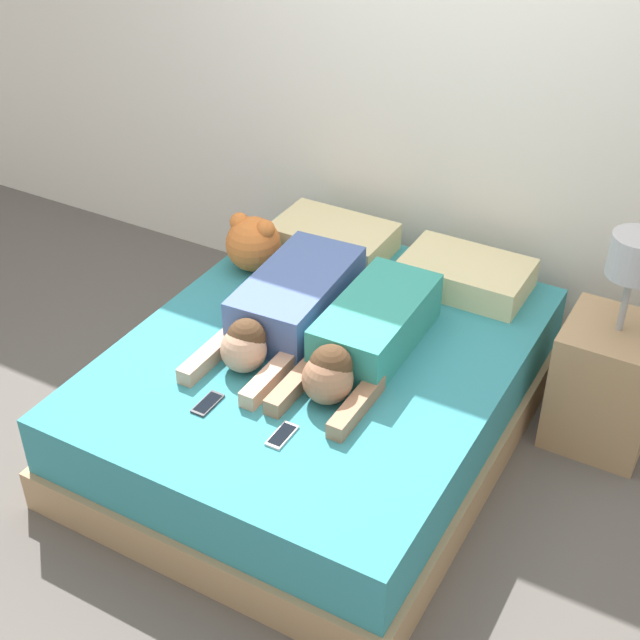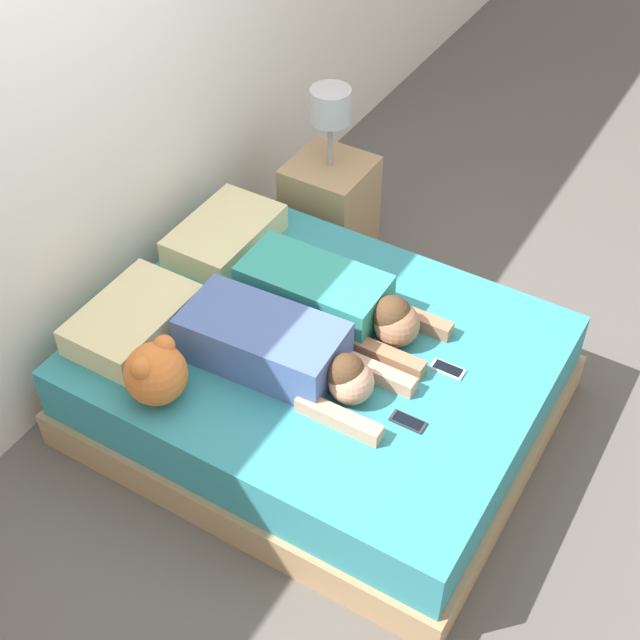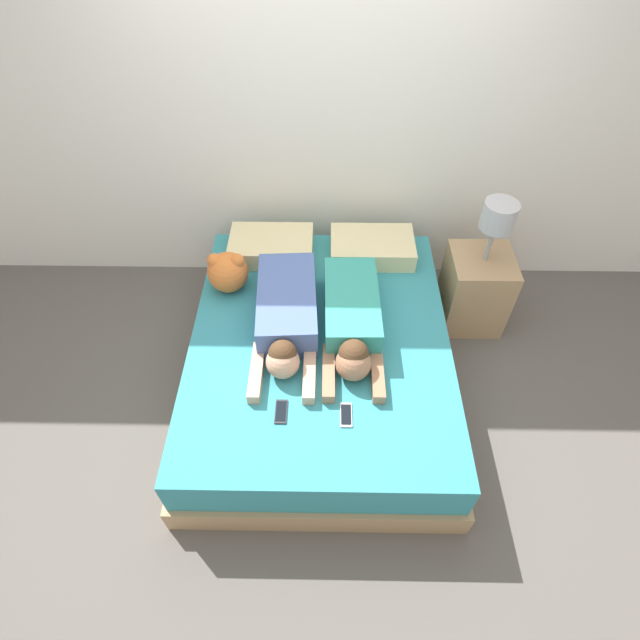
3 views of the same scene
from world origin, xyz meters
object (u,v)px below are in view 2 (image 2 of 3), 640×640
object	(u,v)px
pillow_head_left	(133,320)
nightstand	(330,201)
cell_phone_right	(448,369)
person_left	(282,350)
cell_phone_left	(408,422)
person_right	(335,299)
pillow_head_right	(225,235)
bed	(320,380)
plush_toy	(156,373)

from	to	relation	value
pillow_head_left	nightstand	world-z (taller)	nightstand
pillow_head_left	cell_phone_right	distance (m)	1.42
person_left	cell_phone_left	bearing A→B (deg)	-89.76
person_right	cell_phone_left	xyz separation A→B (m)	(-0.40, -0.58, -0.10)
pillow_head_right	nightstand	bearing A→B (deg)	-12.73
bed	person_left	xyz separation A→B (m)	(-0.21, 0.07, 0.35)
cell_phone_left	nightstand	size ratio (longest dim) A/B	0.14
person_right	plush_toy	size ratio (longest dim) A/B	3.46
cell_phone_left	cell_phone_right	size ratio (longest dim) A/B	1.00
person_left	person_right	xyz separation A→B (m)	(0.40, -0.03, -0.00)
person_right	person_left	bearing A→B (deg)	175.16
nightstand	cell_phone_right	bearing A→B (deg)	-129.63
person_left	nightstand	world-z (taller)	nightstand
bed	person_left	size ratio (longest dim) A/B	1.99
pillow_head_right	cell_phone_right	world-z (taller)	pillow_head_right
bed	cell_phone_left	world-z (taller)	cell_phone_left
bed	pillow_head_right	size ratio (longest dim) A/B	3.47
cell_phone_left	pillow_head_left	bearing A→B (deg)	96.68
person_right	cell_phone_right	distance (m)	0.60
person_right	plush_toy	bearing A→B (deg)	154.11
person_left	plush_toy	world-z (taller)	plush_toy
cell_phone_left	nightstand	distance (m)	1.75
bed	cell_phone_left	bearing A→B (deg)	-110.59
cell_phone_left	plush_toy	world-z (taller)	plush_toy
pillow_head_left	plush_toy	bearing A→B (deg)	-126.44
person_right	nightstand	distance (m)	1.10
person_left	nightstand	xyz separation A→B (m)	(1.32, 0.53, -0.24)
cell_phone_left	nightstand	world-z (taller)	nightstand
cell_phone_right	plush_toy	bearing A→B (deg)	127.73
cell_phone_right	plush_toy	world-z (taller)	plush_toy
nightstand	person_left	bearing A→B (deg)	-158.05
cell_phone_left	plush_toy	distance (m)	1.06
pillow_head_right	cell_phone_right	xyz separation A→B (m)	(-0.21, -1.33, -0.07)
pillow_head_right	pillow_head_left	bearing A→B (deg)	180.00
cell_phone_right	nightstand	size ratio (longest dim) A/B	0.14
bed	plush_toy	world-z (taller)	plush_toy
person_left	pillow_head_right	bearing A→B (deg)	51.09
cell_phone_left	plush_toy	size ratio (longest dim) A/B	0.53
cell_phone_left	pillow_head_right	bearing A→B (deg)	66.80
person_left	person_right	size ratio (longest dim) A/B	1.04
pillow_head_right	plush_toy	bearing A→B (deg)	-160.50
pillow_head_right	bed	bearing A→B (deg)	-114.98
bed	cell_phone_right	size ratio (longest dim) A/B	13.62
person_right	cell_phone_right	bearing A→B (deg)	-94.12
person_left	nightstand	bearing A→B (deg)	21.95
pillow_head_left	bed	bearing A→B (deg)	-65.02
pillow_head_left	cell_phone_right	size ratio (longest dim) A/B	3.92
person_left	cell_phone_left	xyz separation A→B (m)	(0.00, -0.61, -0.10)
pillow_head_left	nightstand	size ratio (longest dim) A/B	0.56
pillow_head_left	plush_toy	size ratio (longest dim) A/B	2.08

